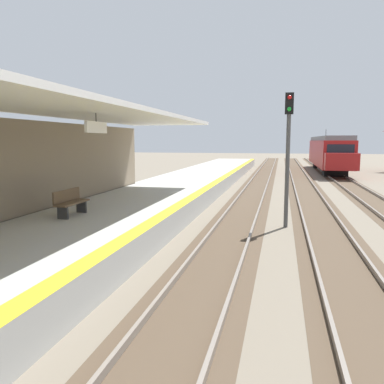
% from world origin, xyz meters
% --- Properties ---
extents(station_platform, '(5.00, 80.00, 0.91)m').
position_xyz_m(station_platform, '(-2.50, 16.00, 0.45)').
color(station_platform, '#A8A8A3').
rests_on(station_platform, ground).
extents(track_pair_nearest_platform, '(2.34, 120.00, 0.16)m').
position_xyz_m(track_pair_nearest_platform, '(1.90, 20.00, 0.05)').
color(track_pair_nearest_platform, '#4C3D2D').
rests_on(track_pair_nearest_platform, ground).
extents(track_pair_middle, '(2.34, 120.00, 0.16)m').
position_xyz_m(track_pair_middle, '(5.30, 20.00, 0.05)').
color(track_pair_middle, '#4C3D2D').
rests_on(track_pair_middle, ground).
extents(approaching_train, '(2.93, 19.60, 4.76)m').
position_xyz_m(approaching_train, '(8.70, 46.96, 2.18)').
color(approaching_train, maroon).
rests_on(approaching_train, ground).
extents(rail_signal_post, '(0.32, 0.34, 5.20)m').
position_xyz_m(rail_signal_post, '(3.84, 17.15, 3.19)').
color(rail_signal_post, '#4C4C4C').
rests_on(rail_signal_post, ground).
extents(platform_bench, '(0.45, 1.60, 0.88)m').
position_xyz_m(platform_bench, '(-3.23, 13.20, 1.37)').
color(platform_bench, brown).
rests_on(platform_bench, station_platform).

